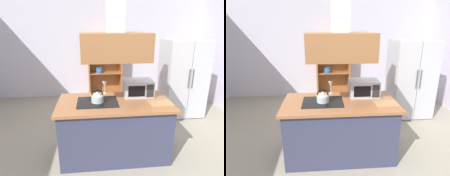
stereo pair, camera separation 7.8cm
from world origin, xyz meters
The scene contains 10 objects.
ground_plane centered at (0.00, 0.00, 0.00)m, with size 7.80×7.80×0.00m, color gray.
wall_back centered at (0.00, 3.00, 1.35)m, with size 6.00×0.12×2.70m, color silver.
kitchen_island centered at (0.07, 0.09, 0.45)m, with size 1.69×0.88×0.90m.
range_hood centered at (0.07, 0.09, 1.81)m, with size 0.90×0.70×1.17m.
refrigerator centered at (1.78, 1.47, 0.86)m, with size 0.90×0.77×1.71m.
dish_cabinet centered at (0.11, 2.78, 0.81)m, with size 0.93×0.40×1.81m.
kettle centered at (-0.18, 0.09, 0.99)m, with size 0.18×0.18×0.20m.
cutting_board centered at (0.72, -0.07, 0.91)m, with size 0.34×0.24×0.02m, color #AD804F.
microwave centered at (0.47, 0.32, 1.03)m, with size 0.46×0.35×0.26m.
wine_glass_on_counter centered at (-0.05, 0.47, 1.05)m, with size 0.08×0.08×0.21m.
Camera 2 is at (-0.17, -2.55, 1.96)m, focal length 30.59 mm.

